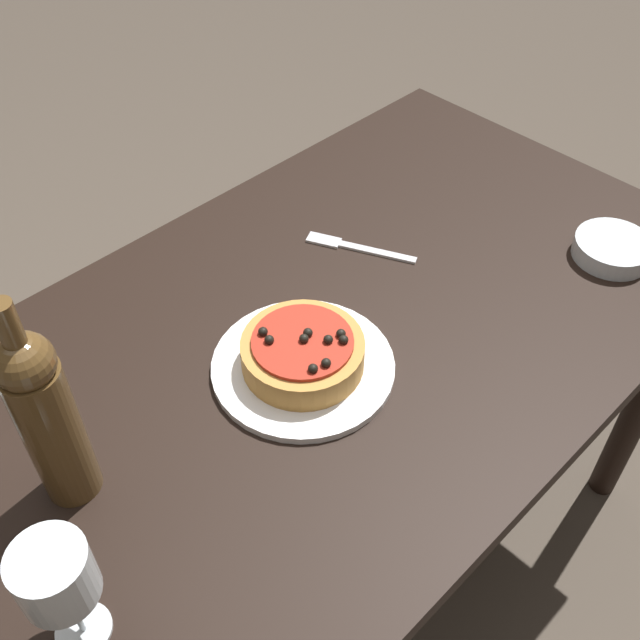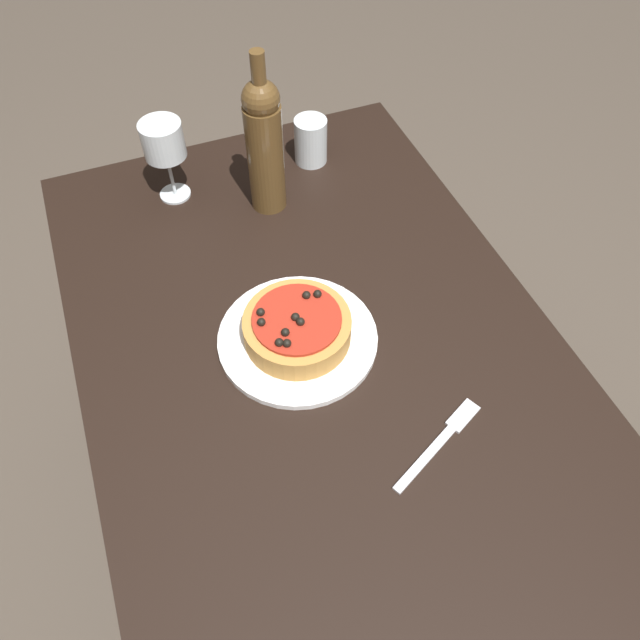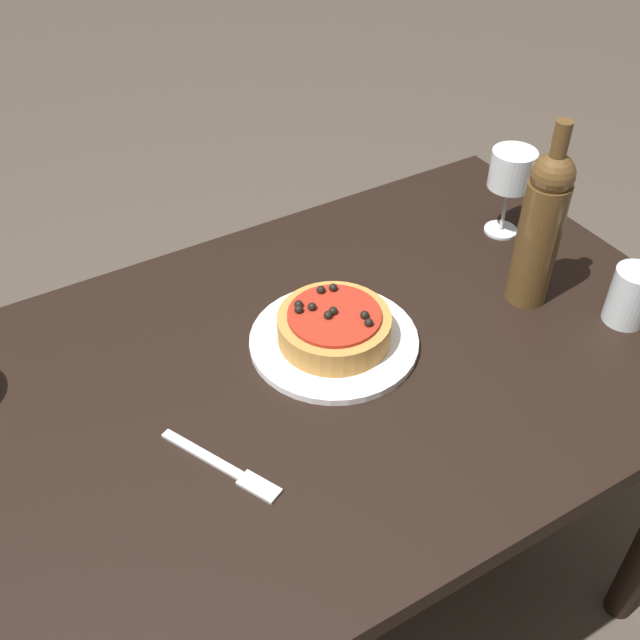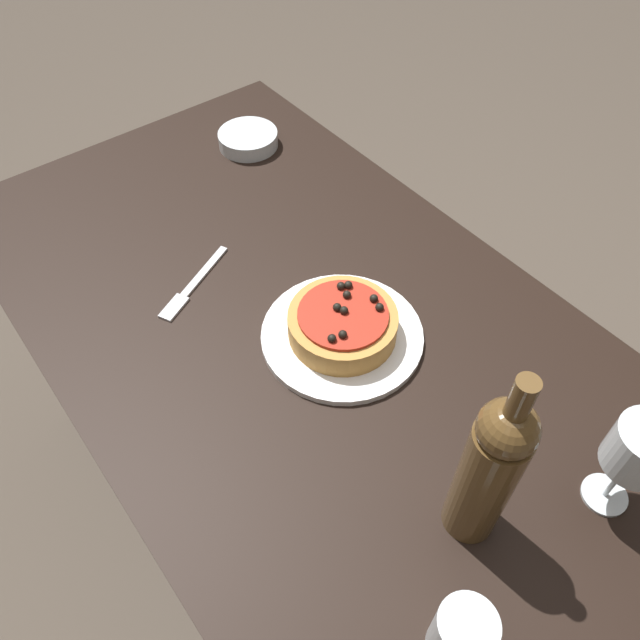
# 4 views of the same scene
# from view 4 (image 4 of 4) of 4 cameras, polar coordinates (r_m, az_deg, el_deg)

# --- Properties ---
(ground_plane) EXTENTS (14.00, 14.00, 0.00)m
(ground_plane) POSITION_cam_4_polar(r_m,az_deg,el_deg) (1.73, -1.48, -16.05)
(ground_plane) COLOR #4C4238
(dining_table) EXTENTS (1.36, 0.79, 0.76)m
(dining_table) POSITION_cam_4_polar(r_m,az_deg,el_deg) (1.16, -2.13, -2.66)
(dining_table) COLOR black
(dining_table) RESTS_ON ground_plane
(dinner_plate) EXTENTS (0.27, 0.27, 0.01)m
(dinner_plate) POSITION_cam_4_polar(r_m,az_deg,el_deg) (1.04, 2.03, -1.41)
(dinner_plate) COLOR white
(dinner_plate) RESTS_ON dining_table
(pizza) EXTENTS (0.18, 0.18, 0.06)m
(pizza) POSITION_cam_4_polar(r_m,az_deg,el_deg) (1.02, 2.09, -0.31)
(pizza) COLOR #BC843D
(pizza) RESTS_ON dinner_plate
(wine_glass) EXTENTS (0.08, 0.08, 0.17)m
(wine_glass) POSITION_cam_4_polar(r_m,az_deg,el_deg) (0.88, 27.22, -10.60)
(wine_glass) COLOR silver
(wine_glass) RESTS_ON dining_table
(wine_bottle) EXTENTS (0.07, 0.07, 0.33)m
(wine_bottle) POSITION_cam_4_polar(r_m,az_deg,el_deg) (0.78, 15.25, -13.00)
(wine_bottle) COLOR brown
(wine_bottle) RESTS_ON dining_table
(water_cup) EXTENTS (0.07, 0.07, 0.10)m
(water_cup) POSITION_cam_4_polar(r_m,az_deg,el_deg) (0.81, 12.79, -26.31)
(water_cup) COLOR silver
(water_cup) RESTS_ON dining_table
(side_bowl) EXTENTS (0.13, 0.13, 0.03)m
(side_bowl) POSITION_cam_4_polar(r_m,az_deg,el_deg) (1.45, -6.59, 16.11)
(side_bowl) COLOR silver
(side_bowl) RESTS_ON dining_table
(fork) EXTENTS (0.10, 0.19, 0.00)m
(fork) POSITION_cam_4_polar(r_m,az_deg,el_deg) (1.14, -11.68, 2.99)
(fork) COLOR silver
(fork) RESTS_ON dining_table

